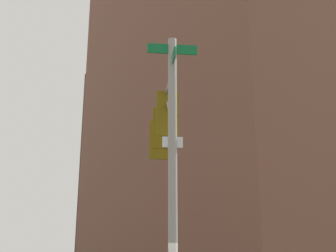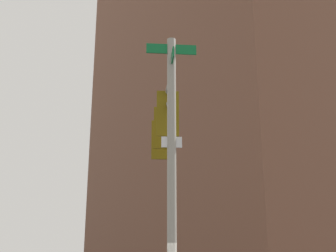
% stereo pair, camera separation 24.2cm
% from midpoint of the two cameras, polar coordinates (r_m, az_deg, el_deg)
% --- Properties ---
extents(signal_pole_assembly, '(4.31, 2.24, 7.13)m').
position_cam_midpoint_polar(signal_pole_assembly, '(11.77, -0.92, -2.07)').
color(signal_pole_assembly, '#9E998C').
rests_on(signal_pole_assembly, ground_plane).
extents(building_brick_nearside, '(23.82, 21.04, 37.43)m').
position_cam_midpoint_polar(building_brick_nearside, '(40.16, 10.26, 7.31)').
color(building_brick_nearside, brown).
rests_on(building_brick_nearside, ground_plane).
extents(building_brick_midblock, '(22.81, 18.12, 29.86)m').
position_cam_midpoint_polar(building_brick_midblock, '(58.62, 1.28, -4.94)').
color(building_brick_midblock, '#4C3328').
rests_on(building_brick_midblock, ground_plane).
extents(building_glass_tower, '(30.46, 29.15, 60.72)m').
position_cam_midpoint_polar(building_glass_tower, '(59.78, 16.14, 11.42)').
color(building_glass_tower, '#8CB2C6').
rests_on(building_glass_tower, ground_plane).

